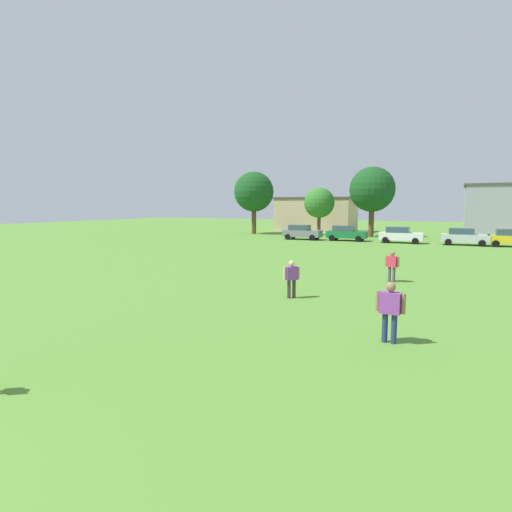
{
  "coord_description": "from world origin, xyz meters",
  "views": [
    {
      "loc": [
        7.28,
        -0.78,
        3.87
      ],
      "look_at": [
        2.25,
        9.66,
        2.46
      ],
      "focal_mm": 29.08,
      "sensor_mm": 36.0,
      "label": 1
    }
  ],
  "objects": [
    {
      "name": "parked_car_gray_0",
      "position": [
        -8.62,
        44.37,
        0.86
      ],
      "size": [
        4.3,
        2.02,
        1.68
      ],
      "color": "slate",
      "rests_on": "ground"
    },
    {
      "name": "tree_far_left",
      "position": [
        -17.94,
        50.94,
        5.74
      ],
      "size": [
        5.46,
        5.46,
        8.5
      ],
      "color": "brown",
      "rests_on": "ground"
    },
    {
      "name": "parked_car_silver_3",
      "position": [
        8.11,
        44.77,
        0.86
      ],
      "size": [
        4.3,
        2.02,
        1.68
      ],
      "color": "silver",
      "rests_on": "ground"
    },
    {
      "name": "parked_car_yellow_4",
      "position": [
        12.16,
        44.83,
        0.86
      ],
      "size": [
        4.3,
        2.02,
        1.68
      ],
      "color": "yellow",
      "rests_on": "ground"
    },
    {
      "name": "bystander_midfield",
      "position": [
        4.47,
        21.04,
        0.93
      ],
      "size": [
        0.72,
        0.42,
        1.57
      ],
      "rotation": [
        0.0,
        0.0,
        5.99
      ],
      "color": "#4C4C51",
      "rests_on": "ground"
    },
    {
      "name": "tree_far_right",
      "position": [
        -2.21,
        52.05,
        5.84
      ],
      "size": [
        5.55,
        5.55,
        8.65
      ],
      "color": "brown",
      "rests_on": "ground"
    },
    {
      "name": "parked_car_green_1",
      "position": [
        -3.6,
        44.9,
        0.86
      ],
      "size": [
        4.3,
        2.02,
        1.68
      ],
      "color": "#196B38",
      "rests_on": "ground"
    },
    {
      "name": "bystander_near_trees",
      "position": [
        1.19,
        15.31,
        0.95
      ],
      "size": [
        0.57,
        0.58,
        1.6
      ],
      "rotation": [
        0.0,
        0.0,
        0.79
      ],
      "color": "#3F3833",
      "rests_on": "ground"
    },
    {
      "name": "tree_center",
      "position": [
        -9.17,
        52.73,
        4.24
      ],
      "size": [
        4.03,
        4.03,
        6.28
      ],
      "color": "brown",
      "rests_on": "ground"
    },
    {
      "name": "parked_car_white_2",
      "position": [
        2.15,
        44.61,
        0.86
      ],
      "size": [
        4.3,
        2.02,
        1.68
      ],
      "color": "white",
      "rests_on": "ground"
    },
    {
      "name": "house_left",
      "position": [
        -11.74,
        59.61,
        2.57
      ],
      "size": [
        11.67,
        6.61,
        5.12
      ],
      "color": "beige",
      "rests_on": "ground"
    },
    {
      "name": "ground_plane",
      "position": [
        0.0,
        30.0,
        0.0
      ],
      "size": [
        160.0,
        160.0,
        0.0
      ],
      "primitive_type": "plane",
      "color": "#568C33"
    },
    {
      "name": "adult_bystander",
      "position": [
        5.74,
        11.12,
        1.04
      ],
      "size": [
        0.83,
        0.38,
        1.74
      ],
      "rotation": [
        0.0,
        0.0,
        6.18
      ],
      "color": "navy",
      "rests_on": "ground"
    }
  ]
}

